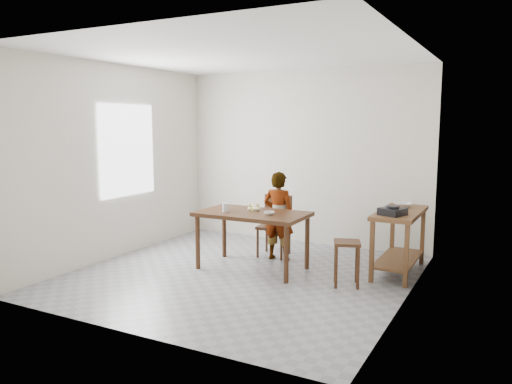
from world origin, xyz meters
The scene contains 17 objects.
floor centered at (0.00, 0.00, -0.02)m, with size 4.00×4.00×0.04m, color gray.
ceiling centered at (0.00, 0.00, 2.72)m, with size 4.00×4.00×0.04m, color white.
wall_back centered at (0.00, 2.02, 1.35)m, with size 4.00×0.04×2.70m, color beige.
wall_front centered at (0.00, -2.02, 1.35)m, with size 4.00×0.04×2.70m, color beige.
wall_left centered at (-2.02, 0.00, 1.35)m, with size 0.04×4.00×2.70m, color beige.
wall_right centered at (2.02, 0.00, 1.35)m, with size 0.04×4.00×2.70m, color beige.
window_pane centered at (-1.97, 0.20, 1.50)m, with size 0.02×1.10×1.30m, color white.
dining_table centered at (0.00, 0.30, 0.38)m, with size 1.40×0.80×0.75m, color #391F10, non-canonical shape.
prep_counter centered at (1.72, 1.00, 0.40)m, with size 0.50×1.20×0.80m, color brown, non-canonical shape.
child centered at (0.11, 0.85, 0.62)m, with size 0.45×0.30×1.23m, color white.
dining_chair centered at (-0.03, 1.01, 0.43)m, with size 0.41×0.41×0.86m, color #391F10, non-canonical shape.
stool centered at (1.29, 0.21, 0.26)m, with size 0.30×0.30×0.53m, color #391F10, non-canonical shape.
glass_tumbler centered at (-0.33, 0.19, 0.80)m, with size 0.09×0.09×0.11m, color silver.
small_bowl centered at (0.27, 0.24, 0.77)m, with size 0.13×0.13×0.04m, color silver.
banana centered at (-0.04, 0.41, 0.78)m, with size 0.19×0.13×0.07m, color #E6CB48, non-canonical shape.
serving_bowl centered at (1.69, 1.30, 0.83)m, with size 0.23×0.23×0.06m, color silver.
gas_burner centered at (1.70, 0.66, 0.84)m, with size 0.26×0.26×0.09m, color black.
Camera 1 is at (2.98, -5.27, 1.89)m, focal length 35.00 mm.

